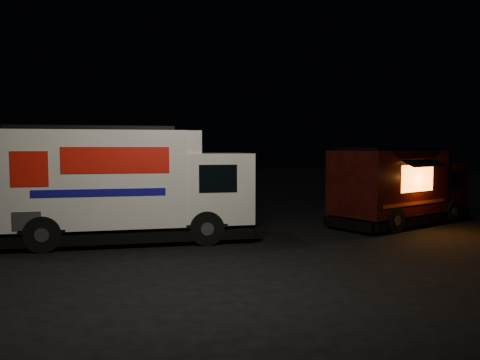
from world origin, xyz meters
The scene contains 3 objects.
ground centered at (0.00, 0.00, 0.00)m, with size 80.00×80.00×0.00m, color black.
white_truck centered at (-2.41, 1.94, 1.60)m, with size 7.04×2.40×3.19m, color silver, non-canonical shape.
red_truck centered at (6.67, 1.26, 1.31)m, with size 5.65×2.08×2.63m, color #3D0F0B, non-canonical shape.
Camera 1 is at (-4.67, -11.31, 2.63)m, focal length 35.00 mm.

